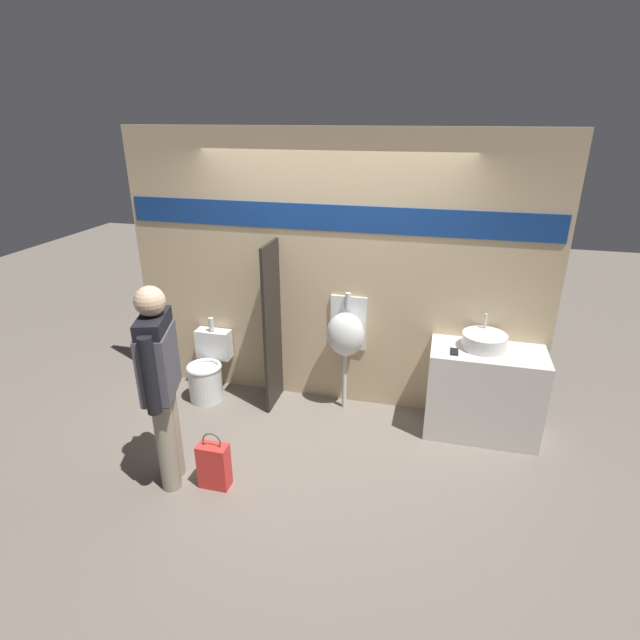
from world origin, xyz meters
TOP-DOWN VIEW (x-y plane):
  - ground_plane at (0.00, 0.00)m, footprint 16.00×16.00m
  - display_wall at (0.00, 0.60)m, footprint 4.14×0.07m
  - sink_counter at (1.51, 0.31)m, footprint 1.01×0.52m
  - sink_basin at (1.46, 0.36)m, footprint 0.39×0.39m
  - cell_phone at (1.21, 0.21)m, footprint 0.07×0.14m
  - divider_near_counter at (-0.53, 0.34)m, footprint 0.03×0.45m
  - urinal_near_counter at (0.19, 0.44)m, footprint 0.38×0.28m
  - toilet at (-1.25, 0.29)m, footprint 0.37×0.53m
  - person_in_vest at (-0.94, -1.01)m, footprint 0.34×0.56m
  - shopping_bag at (-0.58, -0.99)m, footprint 0.24×0.13m

SIDE VIEW (x-z plane):
  - ground_plane at x=0.00m, z-range 0.00..0.00m
  - shopping_bag at x=-0.58m, z-range -0.05..0.45m
  - toilet at x=-1.25m, z-range -0.12..0.71m
  - sink_counter at x=1.51m, z-range 0.00..0.85m
  - urinal_near_counter at x=0.19m, z-range 0.21..1.42m
  - divider_near_counter at x=-0.53m, z-range 0.00..1.70m
  - cell_phone at x=1.21m, z-range 0.85..0.86m
  - sink_basin at x=1.46m, z-range 0.78..1.06m
  - person_in_vest at x=-0.94m, z-range 0.14..1.82m
  - display_wall at x=0.00m, z-range 0.01..2.71m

